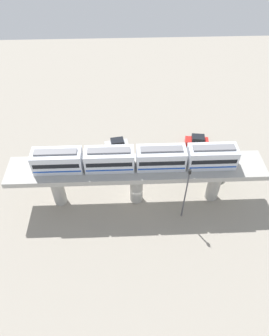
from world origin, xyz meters
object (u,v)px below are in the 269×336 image
(parked_car_white, at_px, (66,156))
(parked_car_silver, at_px, (117,144))
(train, at_px, (135,159))
(signal_post, at_px, (186,192))
(tree_near_viaduct, at_px, (210,157))
(parked_car_red, at_px, (197,141))

(parked_car_white, bearing_deg, parked_car_silver, 108.83)
(train, relative_size, parked_car_silver, 6.21)
(signal_post, bearing_deg, train, -116.81)
(parked_car_white, bearing_deg, tree_near_viaduct, 83.36)
(signal_post, bearing_deg, parked_car_white, -124.69)
(train, xyz_separation_m, parked_car_red, (-12.50, 11.91, -8.03))
(parked_car_white, height_order, tree_near_viaduct, tree_near_viaduct)
(signal_post, bearing_deg, parked_car_red, 161.93)
(parked_car_red, bearing_deg, parked_car_silver, -81.16)
(train, relative_size, parked_car_red, 6.25)
(parked_car_white, xyz_separation_m, signal_post, (12.78, 18.47, 4.70))
(parked_car_red, relative_size, signal_post, 0.45)
(parked_car_red, distance_m, tree_near_viaduct, 7.08)
(tree_near_viaduct, xyz_separation_m, signal_post, (9.21, -5.68, 2.42))
(train, xyz_separation_m, signal_post, (3.40, 6.73, -3.33))
(parked_car_red, xyz_separation_m, signal_post, (15.90, -5.19, 4.70))
(parked_car_silver, bearing_deg, tree_near_viaduct, 58.98)
(parked_car_white, height_order, signal_post, signal_post)
(parked_car_silver, relative_size, tree_near_viaduct, 0.92)
(tree_near_viaduct, height_order, signal_post, signal_post)
(tree_near_viaduct, bearing_deg, train, -64.89)
(train, xyz_separation_m, parked_car_silver, (-12.11, -2.85, -8.03))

